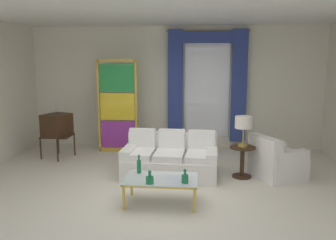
{
  "coord_description": "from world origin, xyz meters",
  "views": [
    {
      "loc": [
        0.66,
        -5.71,
        2.21
      ],
      "look_at": [
        0.03,
        0.9,
        1.05
      ],
      "focal_mm": 37.57,
      "sensor_mm": 36.0,
      "label": 1
    }
  ],
  "objects_px": {
    "bottle_blue_decanter": "(185,178)",
    "round_side_table": "(242,159)",
    "bottle_crystal_tall": "(139,166)",
    "bottle_amber_squat": "(150,179)",
    "table_lamp_brass": "(244,124)",
    "stained_glass_divider": "(118,108)",
    "armchair_white": "(275,163)",
    "coffee_table": "(161,180)",
    "couch_white_long": "(171,160)",
    "vintage_tv": "(57,126)",
    "peacock_figurine": "(135,147)"
  },
  "relations": [
    {
      "from": "bottle_amber_squat",
      "to": "coffee_table",
      "type": "bearing_deg",
      "value": 61.27
    },
    {
      "from": "couch_white_long",
      "to": "round_side_table",
      "type": "xyz_separation_m",
      "value": [
        1.35,
        0.01,
        0.05
      ]
    },
    {
      "from": "vintage_tv",
      "to": "bottle_crystal_tall",
      "type": "bearing_deg",
      "value": -43.51
    },
    {
      "from": "armchair_white",
      "to": "stained_glass_divider",
      "type": "height_order",
      "value": "stained_glass_divider"
    },
    {
      "from": "bottle_crystal_tall",
      "to": "stained_glass_divider",
      "type": "bearing_deg",
      "value": 109.99
    },
    {
      "from": "couch_white_long",
      "to": "coffee_table",
      "type": "xyz_separation_m",
      "value": [
        -0.03,
        -1.36,
        0.07
      ]
    },
    {
      "from": "bottle_crystal_tall",
      "to": "vintage_tv",
      "type": "relative_size",
      "value": 0.22
    },
    {
      "from": "coffee_table",
      "to": "table_lamp_brass",
      "type": "distance_m",
      "value": 2.05
    },
    {
      "from": "coffee_table",
      "to": "vintage_tv",
      "type": "relative_size",
      "value": 0.83
    },
    {
      "from": "armchair_white",
      "to": "vintage_tv",
      "type": "bearing_deg",
      "value": 168.66
    },
    {
      "from": "armchair_white",
      "to": "peacock_figurine",
      "type": "distance_m",
      "value": 3.14
    },
    {
      "from": "bottle_blue_decanter",
      "to": "bottle_amber_squat",
      "type": "distance_m",
      "value": 0.52
    },
    {
      "from": "coffee_table",
      "to": "bottle_crystal_tall",
      "type": "relative_size",
      "value": 3.73
    },
    {
      "from": "table_lamp_brass",
      "to": "armchair_white",
      "type": "bearing_deg",
      "value": 4.49
    },
    {
      "from": "coffee_table",
      "to": "table_lamp_brass",
      "type": "bearing_deg",
      "value": 44.7
    },
    {
      "from": "bottle_amber_squat",
      "to": "stained_glass_divider",
      "type": "relative_size",
      "value": 0.09
    },
    {
      "from": "bottle_amber_squat",
      "to": "stained_glass_divider",
      "type": "distance_m",
      "value": 3.46
    },
    {
      "from": "bottle_crystal_tall",
      "to": "table_lamp_brass",
      "type": "relative_size",
      "value": 0.53
    },
    {
      "from": "bottle_blue_decanter",
      "to": "stained_glass_divider",
      "type": "height_order",
      "value": "stained_glass_divider"
    },
    {
      "from": "vintage_tv",
      "to": "round_side_table",
      "type": "bearing_deg",
      "value": -13.7
    },
    {
      "from": "coffee_table",
      "to": "bottle_blue_decanter",
      "type": "bearing_deg",
      "value": -25.44
    },
    {
      "from": "bottle_crystal_tall",
      "to": "stained_glass_divider",
      "type": "relative_size",
      "value": 0.14
    },
    {
      "from": "couch_white_long",
      "to": "armchair_white",
      "type": "distance_m",
      "value": 1.97
    },
    {
      "from": "bottle_amber_squat",
      "to": "stained_glass_divider",
      "type": "bearing_deg",
      "value": 111.16
    },
    {
      "from": "bottle_blue_decanter",
      "to": "bottle_crystal_tall",
      "type": "relative_size",
      "value": 0.71
    },
    {
      "from": "coffee_table",
      "to": "bottle_amber_squat",
      "type": "relative_size",
      "value": 5.57
    },
    {
      "from": "coffee_table",
      "to": "table_lamp_brass",
      "type": "xyz_separation_m",
      "value": [
        1.38,
        1.37,
        0.66
      ]
    },
    {
      "from": "round_side_table",
      "to": "bottle_amber_squat",
      "type": "bearing_deg",
      "value": -133.2
    },
    {
      "from": "stained_glass_divider",
      "to": "table_lamp_brass",
      "type": "relative_size",
      "value": 3.86
    },
    {
      "from": "bottle_blue_decanter",
      "to": "bottle_crystal_tall",
      "type": "distance_m",
      "value": 0.85
    },
    {
      "from": "vintage_tv",
      "to": "table_lamp_brass",
      "type": "xyz_separation_m",
      "value": [
        4.0,
        -0.98,
        0.3
      ]
    },
    {
      "from": "table_lamp_brass",
      "to": "vintage_tv",
      "type": "bearing_deg",
      "value": 166.3
    },
    {
      "from": "couch_white_long",
      "to": "bottle_blue_decanter",
      "type": "bearing_deg",
      "value": -77.28
    },
    {
      "from": "bottle_crystal_tall",
      "to": "bottle_amber_squat",
      "type": "distance_m",
      "value": 0.52
    },
    {
      "from": "bottle_blue_decanter",
      "to": "armchair_white",
      "type": "xyz_separation_m",
      "value": [
        1.62,
        1.59,
        -0.2
      ]
    },
    {
      "from": "coffee_table",
      "to": "round_side_table",
      "type": "bearing_deg",
      "value": 44.7
    },
    {
      "from": "coffee_table",
      "to": "vintage_tv",
      "type": "bearing_deg",
      "value": 138.24
    },
    {
      "from": "bottle_amber_squat",
      "to": "peacock_figurine",
      "type": "bearing_deg",
      "value": 104.95
    },
    {
      "from": "bottle_crystal_tall",
      "to": "peacock_figurine",
      "type": "bearing_deg",
      "value": 102.28
    },
    {
      "from": "bottle_crystal_tall",
      "to": "vintage_tv",
      "type": "distance_m",
      "value": 3.1
    },
    {
      "from": "couch_white_long",
      "to": "stained_glass_divider",
      "type": "relative_size",
      "value": 0.82
    },
    {
      "from": "bottle_blue_decanter",
      "to": "table_lamp_brass",
      "type": "distance_m",
      "value": 1.92
    },
    {
      "from": "bottle_amber_squat",
      "to": "table_lamp_brass",
      "type": "xyz_separation_m",
      "value": [
        1.52,
        1.61,
        0.55
      ]
    },
    {
      "from": "bottle_crystal_tall",
      "to": "armchair_white",
      "type": "relative_size",
      "value": 0.28
    },
    {
      "from": "bottle_blue_decanter",
      "to": "stained_glass_divider",
      "type": "bearing_deg",
      "value": 119.26
    },
    {
      "from": "round_side_table",
      "to": "bottle_crystal_tall",
      "type": "bearing_deg",
      "value": -146.68
    },
    {
      "from": "couch_white_long",
      "to": "round_side_table",
      "type": "height_order",
      "value": "couch_white_long"
    },
    {
      "from": "bottle_amber_squat",
      "to": "table_lamp_brass",
      "type": "bearing_deg",
      "value": 46.8
    },
    {
      "from": "bottle_blue_decanter",
      "to": "round_side_table",
      "type": "distance_m",
      "value": 1.85
    },
    {
      "from": "bottle_crystal_tall",
      "to": "bottle_amber_squat",
      "type": "bearing_deg",
      "value": -62.28
    }
  ]
}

